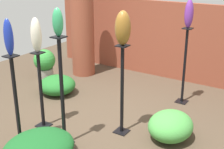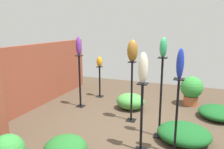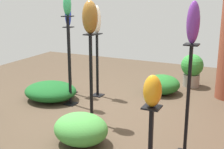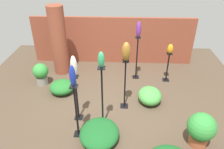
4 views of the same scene
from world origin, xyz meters
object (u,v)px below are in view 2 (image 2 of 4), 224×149
pedestal_amber (100,83)px  art_vase_bronze (132,51)px  pedestal_bronze (132,94)px  art_vase_cobalt (180,64)px  pedestal_cobalt (176,121)px  art_vase_amber (99,62)px  art_vase_jade (163,47)px  art_vase_ivory (143,68)px  pedestal_ivory (141,121)px  pedestal_jade (161,101)px  potted_plant_mid_right (191,89)px  pedestal_violet (80,83)px  art_vase_violet (79,46)px

pedestal_amber → art_vase_bronze: (-1.32, -1.38, 1.16)m
pedestal_bronze → art_vase_cobalt: bearing=-134.5°
pedestal_cobalt → pedestal_bronze: (1.03, 1.05, 0.02)m
art_vase_amber → art_vase_jade: art_vase_jade is taller
art_vase_bronze → art_vase_ivory: (-1.12, -0.50, -0.14)m
art_vase_bronze → pedestal_ivory: bearing=-156.0°
pedestal_jade → pedestal_bronze: 0.88m
art_vase_bronze → art_vase_ivory: size_ratio=0.94×
pedestal_ivory → potted_plant_mid_right: size_ratio=1.50×
art_vase_amber → art_vase_jade: bearing=-131.2°
pedestal_bronze → art_vase_ivory: art_vase_ivory is taller
pedestal_violet → art_vase_amber: 1.06m
pedestal_bronze → art_vase_cobalt: size_ratio=2.86×
art_vase_amber → art_vase_bronze: (-1.32, -1.38, 0.51)m
pedestal_cobalt → art_vase_bronze: 1.77m
art_vase_violet → potted_plant_mid_right: size_ratio=0.60×
art_vase_amber → art_vase_cobalt: art_vase_cobalt is taller
pedestal_bronze → pedestal_ivory: 1.23m
pedestal_violet → pedestal_amber: size_ratio=1.47×
pedestal_jade → pedestal_amber: bearing=48.8°
art_vase_violet → art_vase_jade: size_ratio=1.33×
art_vase_ivory → potted_plant_mid_right: bearing=-14.9°
pedestal_jade → pedestal_cobalt: 0.64m
pedestal_cobalt → pedestal_amber: bearing=45.9°
pedestal_jade → art_vase_bronze: size_ratio=3.28×
pedestal_violet → art_vase_jade: 2.63m
pedestal_jade → pedestal_cobalt: (-0.52, -0.34, -0.12)m
pedestal_violet → pedestal_amber: pedestal_violet is taller
art_vase_ivory → art_vase_cobalt: bearing=-80.4°
pedestal_bronze → pedestal_ivory: pedestal_bronze is taller
pedestal_violet → art_vase_violet: size_ratio=2.89×
pedestal_cobalt → art_vase_ivory: art_vase_ivory is taller
pedestal_amber → potted_plant_mid_right: pedestal_amber is taller
art_vase_bronze → art_vase_violet: bearing=76.1°
art_vase_ivory → potted_plant_mid_right: art_vase_ivory is taller
art_vase_jade → art_vase_ivory: bearing=161.2°
pedestal_amber → art_vase_jade: art_vase_jade is taller
pedestal_violet → pedestal_jade: 2.39m
pedestal_violet → art_vase_cobalt: (-1.40, -2.56, 0.90)m
pedestal_bronze → pedestal_ivory: (-1.12, -0.50, -0.07)m
art_vase_cobalt → art_vase_amber: bearing=45.9°
art_vase_cobalt → pedestal_jade: bearing=32.8°
pedestal_jade → art_vase_ivory: (-0.62, 0.21, 0.73)m
pedestal_violet → pedestal_cobalt: bearing=-118.8°
pedestal_cobalt → potted_plant_mid_right: size_ratio=1.64×
pedestal_ivory → art_vase_ivory: bearing=-153.4°
pedestal_amber → art_vase_violet: size_ratio=1.96×
pedestal_bronze → art_vase_bronze: (0.00, 0.00, 0.96)m
pedestal_cobalt → pedestal_ivory: 0.56m
pedestal_jade → art_vase_bronze: art_vase_bronze is taller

